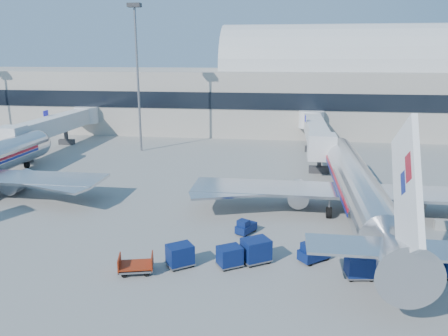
# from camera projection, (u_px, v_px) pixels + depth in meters

# --- Properties ---
(ground) EXTENTS (260.00, 260.00, 0.00)m
(ground) POSITION_uv_depth(u_px,v_px,m) (249.00, 228.00, 39.49)
(ground) COLOR gray
(ground) RESTS_ON ground
(terminal) EXTENTS (170.00, 28.15, 21.00)m
(terminal) POSITION_uv_depth(u_px,v_px,m) (207.00, 91.00, 93.00)
(terminal) COLOR #B2AA9E
(terminal) RESTS_ON ground
(airliner_main) EXTENTS (32.00, 37.26, 12.07)m
(airliner_main) POSITION_uv_depth(u_px,v_px,m) (357.00, 187.00, 41.73)
(airliner_main) COLOR silver
(airliner_main) RESTS_ON ground
(jetbridge_near) EXTENTS (4.40, 27.50, 6.25)m
(jetbridge_near) POSITION_uv_depth(u_px,v_px,m) (315.00, 130.00, 66.99)
(jetbridge_near) COLOR silver
(jetbridge_near) RESTS_ON ground
(jetbridge_mid) EXTENTS (4.40, 27.50, 6.25)m
(jetbridge_mid) POSITION_uv_depth(u_px,v_px,m) (58.00, 124.00, 72.59)
(jetbridge_mid) COLOR silver
(jetbridge_mid) RESTS_ON ground
(mast_west) EXTENTS (2.00, 1.20, 22.60)m
(mast_west) POSITION_uv_depth(u_px,v_px,m) (137.00, 57.00, 67.14)
(mast_west) COLOR slate
(mast_west) RESTS_ON ground
(tug_lead) EXTENTS (2.60, 2.44, 1.55)m
(tug_lead) POSITION_uv_depth(u_px,v_px,m) (313.00, 252.00, 32.99)
(tug_lead) COLOR #0A194E
(tug_lead) RESTS_ON ground
(tug_right) EXTENTS (2.41, 1.98, 1.41)m
(tug_right) POSITION_uv_depth(u_px,v_px,m) (437.00, 259.00, 32.06)
(tug_right) COLOR #0A194E
(tug_right) RESTS_ON ground
(tug_left) EXTENTS (1.89, 2.28, 1.33)m
(tug_left) POSITION_uv_depth(u_px,v_px,m) (245.00, 227.00, 38.12)
(tug_left) COLOR #0A194E
(tug_left) RESTS_ON ground
(cart_train_a) EXTENTS (2.62, 2.46, 1.84)m
(cart_train_a) POSITION_uv_depth(u_px,v_px,m) (256.00, 250.00, 32.75)
(cart_train_a) COLOR #0A194E
(cart_train_a) RESTS_ON ground
(cart_train_b) EXTENTS (2.22, 2.09, 1.56)m
(cart_train_b) POSITION_uv_depth(u_px,v_px,m) (230.00, 256.00, 32.09)
(cart_train_b) COLOR #0A194E
(cart_train_b) RESTS_ON ground
(cart_train_c) EXTENTS (2.40, 2.30, 1.68)m
(cart_train_c) POSITION_uv_depth(u_px,v_px,m) (180.00, 255.00, 32.13)
(cart_train_c) COLOR #0A194E
(cart_train_c) RESTS_ON ground
(cart_solo_near) EXTENTS (2.10, 1.72, 1.68)m
(cart_solo_near) POSITION_uv_depth(u_px,v_px,m) (359.00, 266.00, 30.47)
(cart_solo_near) COLOR #0A194E
(cart_solo_near) RESTS_ON ground
(cart_open_red) EXTENTS (2.77, 2.26, 0.65)m
(cart_open_red) POSITION_uv_depth(u_px,v_px,m) (137.00, 267.00, 31.29)
(cart_open_red) COLOR slate
(cart_open_red) RESTS_ON ground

